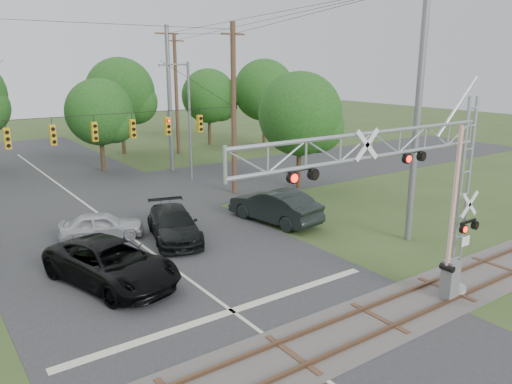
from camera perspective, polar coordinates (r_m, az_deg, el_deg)
road_main at (r=22.47m, az=-9.02°, el=-8.92°), size 14.00×90.00×0.02m
road_cross at (r=34.96m, az=-19.34°, el=-1.00°), size 90.00×12.00×0.02m
railroad_track at (r=16.45m, az=4.19°, el=-18.08°), size 90.00×3.20×0.17m
crossing_gantry at (r=17.56m, az=17.28°, el=0.28°), size 11.12×0.99×7.73m
traffic_signal_span at (r=30.42m, az=-16.47°, el=7.78°), size 19.34×0.36×11.50m
pickup_black at (r=21.57m, az=-16.20°, el=-7.82°), size 4.64×7.01×1.79m
car_dark at (r=26.14m, az=-9.38°, el=-3.67°), size 3.70×5.94×1.61m
sedan_silver at (r=27.10m, az=-17.21°, el=-3.68°), size 4.53×2.94×1.43m
suv_dark at (r=28.55m, az=2.15°, el=-1.60°), size 2.95×6.03×1.90m
streetlight at (r=38.31m, az=-7.84°, el=8.62°), size 2.39×0.25×8.97m
utility_poles at (r=32.93m, az=-15.40°, el=9.42°), size 27.40×30.10×13.11m
treeline at (r=44.39m, az=-23.46°, el=9.29°), size 53.67×28.78×9.84m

